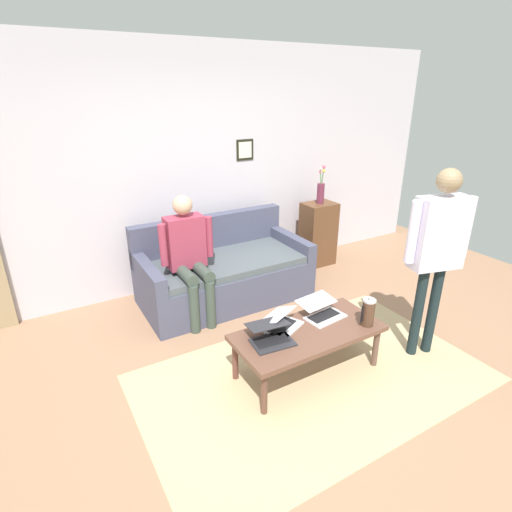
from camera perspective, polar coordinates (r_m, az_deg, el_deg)
ground_plane at (r=3.55m, az=6.09°, el=-16.40°), size 7.68×7.68×0.00m
area_rug at (r=3.55m, az=8.03°, el=-16.49°), size 2.80×1.69×0.01m
back_wall at (r=4.78m, az=-9.22°, el=11.76°), size 7.04×0.11×2.70m
couch at (r=4.58m, az=-4.60°, el=-2.31°), size 1.83×0.91×0.88m
coffee_table at (r=3.40m, az=7.31°, el=-10.91°), size 1.23×0.57×0.41m
laptop_left at (r=3.57m, az=9.22°, el=-7.65°), size 0.37×0.35×0.13m
laptop_center at (r=3.38m, az=3.57°, el=-9.30°), size 0.40×0.37×0.14m
laptop_right at (r=3.21m, az=2.07°, el=-11.09°), size 0.35×0.34×0.14m
french_press at (r=3.48m, az=15.42°, el=-7.57°), size 0.13×0.11×0.26m
side_shelf at (r=5.48m, az=8.67°, el=3.08°), size 0.42×0.32×0.84m
flower_vase at (r=5.31m, az=9.05°, el=9.01°), size 0.10×0.10×0.48m
person_standing at (r=3.62m, az=24.12°, el=1.80°), size 0.58×0.29×1.66m
person_seated at (r=4.05m, az=-9.40°, el=0.54°), size 0.55×0.51×1.28m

